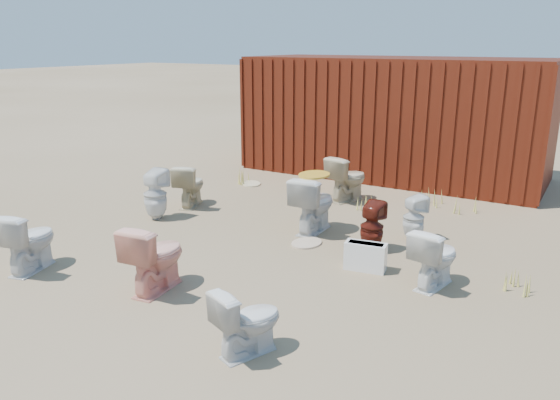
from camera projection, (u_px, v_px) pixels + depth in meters
The scene contains 22 objects.
ground at pixel (257, 250), 7.36m from camera, with size 100.00×100.00×0.00m, color brown.
shipping_container at pixel (394, 117), 11.30m from camera, with size 6.00×2.40×2.40m, color #511A0D.
toilet_front_a at pixel (29, 241), 6.62m from camera, with size 0.42×0.75×0.76m, color silver.
toilet_front_pink at pixel (155, 257), 6.07m from camera, with size 0.45×0.78×0.80m, color #FBA791.
toilet_front_c at pixel (248, 321), 4.83m from camera, with size 0.36×0.63×0.65m, color silver.
toilet_front_maroon at pixel (372, 227), 7.22m from camera, with size 0.31×0.31×0.68m, color #53170E.
toilet_front_e at pixel (435, 257), 6.18m from camera, with size 0.39×0.69×0.71m, color white.
toilet_back_a at pixel (155, 195), 8.53m from camera, with size 0.36×0.37×0.80m, color white.
toilet_back_beige_left at pixel (190, 185), 9.23m from camera, with size 0.41×0.71×0.73m, color beige.
toilet_back_beige_right at pixel (347, 178), 9.55m from camera, with size 0.45×0.78×0.80m, color beige.
toilet_back_yellowlid at pixel (314, 204), 7.97m from camera, with size 0.47×0.83×0.85m, color silver.
toilet_back_e at pixel (414, 218), 7.64m from camera, with size 0.29×0.30×0.65m, color white.
yellow_lid at pixel (314, 175), 7.85m from camera, with size 0.43×0.54×0.03m, color gold.
loose_tank at pixel (365, 256), 6.67m from camera, with size 0.50×0.20×0.35m, color white.
loose_lid_near at pixel (307, 243), 7.57m from camera, with size 0.38×0.49×0.02m, color #C7AD90.
loose_lid_far at pixel (251, 184), 10.73m from camera, with size 0.36×0.47×0.02m, color beige.
weed_clump_a at pixel (243, 176), 10.80m from camera, with size 0.36×0.36×0.30m, color #C0B54D.
weed_clump_b at pixel (365, 203), 9.08m from camera, with size 0.32×0.32×0.24m, color #C0B54D.
weed_clump_c at pixel (467, 204), 8.90m from camera, with size 0.36×0.36×0.29m, color #C0B54D.
weed_clump_d at pixel (312, 183), 10.35m from camera, with size 0.30×0.30×0.26m, color #C0B54D.
weed_clump_e at pixel (432, 197), 9.36m from camera, with size 0.34×0.34×0.26m, color #C0B54D.
weed_clump_f at pixel (519, 281), 6.12m from camera, with size 0.28×0.28×0.24m, color #C0B54D.
Camera 1 is at (3.82, -5.74, 2.70)m, focal length 35.00 mm.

